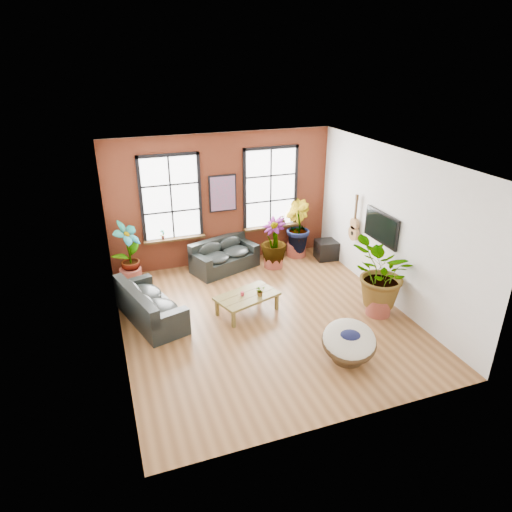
{
  "coord_description": "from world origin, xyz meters",
  "views": [
    {
      "loc": [
        -3.06,
        -7.96,
        5.35
      ],
      "look_at": [
        0.0,
        0.6,
        1.25
      ],
      "focal_mm": 32.0,
      "sensor_mm": 36.0,
      "label": 1
    }
  ],
  "objects_px": {
    "sofa_left": "(148,306)",
    "sofa_back": "(224,256)",
    "papasan_chair": "(349,342)",
    "coffee_table": "(247,297)"
  },
  "relations": [
    {
      "from": "sofa_left",
      "to": "sofa_back",
      "type": "bearing_deg",
      "value": -65.1
    },
    {
      "from": "sofa_left",
      "to": "papasan_chair",
      "type": "xyz_separation_m",
      "value": [
        3.35,
        -2.65,
        0.03
      ]
    },
    {
      "from": "coffee_table",
      "to": "papasan_chair",
      "type": "xyz_separation_m",
      "value": [
        1.24,
        -2.26,
        0.01
      ]
    },
    {
      "from": "papasan_chair",
      "to": "sofa_left",
      "type": "bearing_deg",
      "value": 165.19
    },
    {
      "from": "coffee_table",
      "to": "papasan_chair",
      "type": "relative_size",
      "value": 1.13
    },
    {
      "from": "sofa_left",
      "to": "coffee_table",
      "type": "relative_size",
      "value": 1.42
    },
    {
      "from": "sofa_back",
      "to": "papasan_chair",
      "type": "bearing_deg",
      "value": -96.46
    },
    {
      "from": "sofa_back",
      "to": "sofa_left",
      "type": "bearing_deg",
      "value": -158.88
    },
    {
      "from": "sofa_left",
      "to": "coffee_table",
      "type": "height_order",
      "value": "sofa_left"
    },
    {
      "from": "papasan_chair",
      "to": "coffee_table",
      "type": "bearing_deg",
      "value": 142.34
    }
  ]
}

